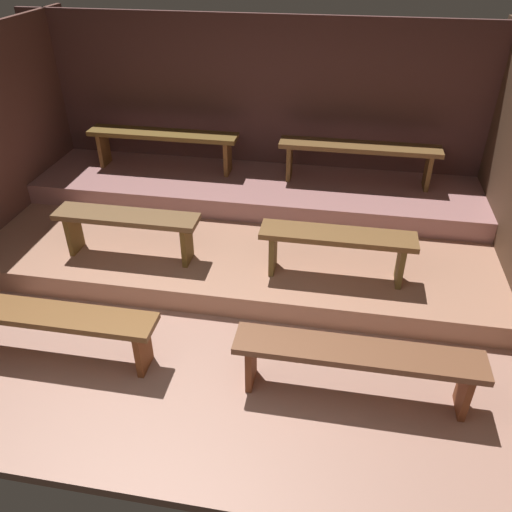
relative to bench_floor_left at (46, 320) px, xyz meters
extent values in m
cube|color=#A47765|center=(1.24, 1.31, -0.43)|extent=(6.11, 4.81, 0.08)
cube|color=brown|center=(1.24, 3.35, 0.73)|extent=(6.11, 0.06, 2.23)
cube|color=tan|center=(1.24, 2.03, -0.27)|extent=(5.31, 2.58, 0.23)
cube|color=#A97370|center=(1.24, 2.72, -0.04)|extent=(5.31, 1.19, 0.23)
cube|color=brown|center=(0.00, 0.00, 0.06)|extent=(1.84, 0.31, 0.05)
cube|color=brown|center=(0.80, 0.00, -0.18)|extent=(0.05, 0.25, 0.42)
cube|color=brown|center=(2.49, 0.00, 0.06)|extent=(1.84, 0.31, 0.05)
cube|color=brown|center=(1.69, 0.00, -0.18)|extent=(0.05, 0.25, 0.42)
cube|color=brown|center=(3.29, 0.00, -0.18)|extent=(0.05, 0.25, 0.42)
cube|color=brown|center=(0.22, 1.25, 0.30)|extent=(1.43, 0.31, 0.05)
cube|color=brown|center=(-0.38, 1.25, 0.06)|extent=(0.05, 0.25, 0.42)
cube|color=brown|center=(0.82, 1.25, 0.06)|extent=(0.05, 0.25, 0.42)
cube|color=brown|center=(2.27, 1.25, 0.30)|extent=(1.43, 0.31, 0.05)
cube|color=brown|center=(1.67, 1.25, 0.06)|extent=(0.05, 0.25, 0.42)
cube|color=brown|center=(2.87, 1.25, 0.06)|extent=(0.05, 0.25, 0.42)
cube|color=brown|center=(0.06, 2.89, 0.53)|extent=(1.85, 0.31, 0.05)
cube|color=brown|center=(-0.74, 2.89, 0.29)|extent=(0.05, 0.25, 0.42)
cube|color=brown|center=(0.86, 2.89, 0.29)|extent=(0.05, 0.25, 0.42)
cube|color=brown|center=(2.43, 2.89, 0.53)|extent=(1.85, 0.31, 0.05)
cube|color=brown|center=(1.63, 2.89, 0.29)|extent=(0.05, 0.25, 0.42)
cube|color=brown|center=(3.23, 2.89, 0.29)|extent=(0.05, 0.25, 0.42)
camera|label=1|loc=(2.23, -2.82, 2.72)|focal=35.83mm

